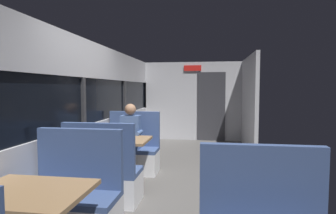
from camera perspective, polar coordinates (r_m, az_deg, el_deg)
The scene contains 10 objects.
ground_plane at distance 4.33m, azimuth 1.50°, elevation -17.02°, with size 3.30×9.20×0.02m, color #514F4C.
carriage_window_panel_left at distance 4.48m, azimuth -17.24°, elevation -1.75°, with size 0.09×8.48×2.30m.
carriage_end_bulkhead at distance 8.23m, azimuth 5.47°, elevation 1.11°, with size 2.90×0.11×2.30m.
carriage_aisle_panel_right at distance 7.09m, azimuth 16.25°, elevation 0.62°, with size 0.08×2.40×2.30m, color #B2B2B7.
dining_table_near_window at distance 2.53m, azimuth -26.63°, elevation -17.24°, with size 0.90×0.70×0.74m.
bench_near_window_facing_entry at distance 3.20m, azimuth -18.85°, elevation -18.47°, with size 0.95×0.50×1.10m.
dining_table_mid_window at distance 4.47m, azimuth -9.81°, elevation -7.72°, with size 0.90×0.70×0.74m.
bench_mid_window_facing_end at distance 3.92m, azimuth -13.07°, elevation -14.17°, with size 0.95×0.50×1.10m.
bench_mid_window_facing_entry at distance 5.19m, azimuth -7.32°, elevation -9.58°, with size 0.95×0.50×1.10m.
seated_passenger at distance 5.08m, azimuth -7.57°, elevation -7.47°, with size 0.47×0.55×1.26m.
Camera 1 is at (0.49, -4.01, 1.54)m, focal length 29.65 mm.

